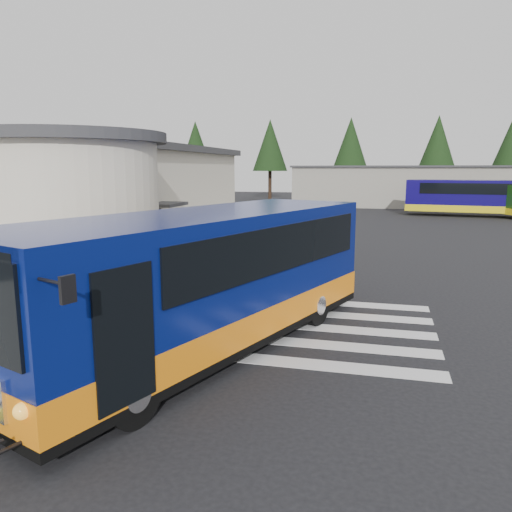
% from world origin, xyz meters
% --- Properties ---
extents(ground, '(140.00, 140.00, 0.00)m').
position_xyz_m(ground, '(0.00, 0.00, 0.00)').
color(ground, black).
rests_on(ground, ground).
extents(sidewalk, '(10.00, 34.00, 0.15)m').
position_xyz_m(sidewalk, '(-9.00, 4.00, 0.07)').
color(sidewalk, gray).
rests_on(sidewalk, ground).
extents(curb_strip, '(0.12, 34.00, 0.16)m').
position_xyz_m(curb_strip, '(-4.05, 4.00, 0.08)').
color(curb_strip, yellow).
rests_on(curb_strip, ground).
extents(station_building, '(12.70, 18.70, 4.80)m').
position_xyz_m(station_building, '(-10.84, 6.91, 2.57)').
color(station_building, beige).
rests_on(station_building, ground).
extents(crosswalk, '(8.00, 5.35, 0.01)m').
position_xyz_m(crosswalk, '(-0.50, -0.80, 0.01)').
color(crosswalk, silver).
rests_on(crosswalk, ground).
extents(depot_building, '(26.40, 8.40, 4.20)m').
position_xyz_m(depot_building, '(6.00, 42.00, 2.11)').
color(depot_building, gray).
rests_on(depot_building, ground).
extents(tree_line, '(58.40, 4.40, 10.00)m').
position_xyz_m(tree_line, '(6.29, 50.00, 6.77)').
color(tree_line, black).
rests_on(tree_line, ground).
extents(transit_bus, '(6.37, 10.86, 2.99)m').
position_xyz_m(transit_bus, '(-1.53, -2.87, 1.43)').
color(transit_bus, navy).
rests_on(transit_bus, ground).
extents(pedestrian_a, '(0.53, 0.66, 1.56)m').
position_xyz_m(pedestrian_a, '(-5.39, -3.59, 0.93)').
color(pedestrian_a, black).
rests_on(pedestrian_a, sidewalk).
extents(pedestrian_b, '(0.95, 0.99, 1.60)m').
position_xyz_m(pedestrian_b, '(-6.56, -2.97, 0.95)').
color(pedestrian_b, black).
rests_on(pedestrian_b, sidewalk).
extents(bollard, '(0.10, 0.10, 1.23)m').
position_xyz_m(bollard, '(-4.30, -3.64, 0.77)').
color(bollard, black).
rests_on(bollard, sidewalk).
extents(far_bus_a, '(10.21, 4.07, 2.56)m').
position_xyz_m(far_bus_a, '(9.01, 31.71, 1.67)').
color(far_bus_a, '#0E0751').
rests_on(far_bus_a, ground).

